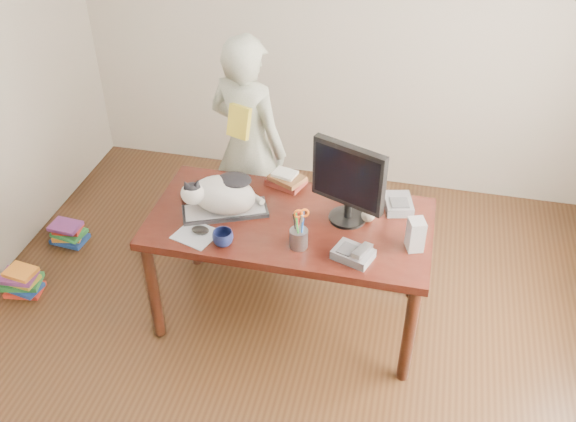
{
  "coord_description": "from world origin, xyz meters",
  "views": [
    {
      "loc": [
        0.64,
        -2.21,
        2.96
      ],
      "look_at": [
        0.0,
        0.55,
        0.85
      ],
      "focal_mm": 40.0,
      "sensor_mm": 36.0,
      "label": 1
    }
  ],
  "objects_px": {
    "cat": "(221,194)",
    "speaker": "(416,235)",
    "monitor": "(348,180)",
    "calculator": "(398,204)",
    "keyboard": "(225,211)",
    "mouse": "(200,230)",
    "person": "(248,146)",
    "phone": "(354,254)",
    "book_pile_a": "(22,282)",
    "book_pile_b": "(68,233)",
    "desk": "(293,232)",
    "baseball": "(368,215)",
    "pen_cup": "(299,236)",
    "coffee_mug": "(223,238)",
    "book_stack": "(286,179)"
  },
  "relations": [
    {
      "from": "pen_cup",
      "to": "speaker",
      "type": "distance_m",
      "value": 0.62
    },
    {
      "from": "cat",
      "to": "book_pile_b",
      "type": "xyz_separation_m",
      "value": [
        -1.33,
        0.38,
        -0.82
      ]
    },
    {
      "from": "pen_cup",
      "to": "person",
      "type": "relative_size",
      "value": 0.16
    },
    {
      "from": "mouse",
      "to": "book_stack",
      "type": "xyz_separation_m",
      "value": [
        0.35,
        0.57,
        0.01
      ]
    },
    {
      "from": "desk",
      "to": "calculator",
      "type": "bearing_deg",
      "value": 16.71
    },
    {
      "from": "cat",
      "to": "calculator",
      "type": "xyz_separation_m",
      "value": [
        0.98,
        0.28,
        -0.11
      ]
    },
    {
      "from": "speaker",
      "to": "baseball",
      "type": "relative_size",
      "value": 2.38
    },
    {
      "from": "mouse",
      "to": "coffee_mug",
      "type": "relative_size",
      "value": 1.01
    },
    {
      "from": "person",
      "to": "baseball",
      "type": "bearing_deg",
      "value": 165.38
    },
    {
      "from": "speaker",
      "to": "baseball",
      "type": "xyz_separation_m",
      "value": [
        -0.27,
        0.18,
        -0.05
      ]
    },
    {
      "from": "monitor",
      "to": "baseball",
      "type": "relative_size",
      "value": 6.31
    },
    {
      "from": "phone",
      "to": "desk",
      "type": "bearing_deg",
      "value": 160.51
    },
    {
      "from": "monitor",
      "to": "baseball",
      "type": "xyz_separation_m",
      "value": [
        0.12,
        0.02,
        -0.24
      ]
    },
    {
      "from": "keyboard",
      "to": "mouse",
      "type": "xyz_separation_m",
      "value": [
        -0.08,
        -0.21,
        0.01
      ]
    },
    {
      "from": "speaker",
      "to": "book_pile_b",
      "type": "xyz_separation_m",
      "value": [
        -2.42,
        0.44,
        -0.77
      ]
    },
    {
      "from": "calculator",
      "to": "book_pile_b",
      "type": "distance_m",
      "value": 2.41
    },
    {
      "from": "keyboard",
      "to": "baseball",
      "type": "xyz_separation_m",
      "value": [
        0.81,
        0.11,
        0.02
      ]
    },
    {
      "from": "monitor",
      "to": "book_pile_a",
      "type": "xyz_separation_m",
      "value": [
        -2.06,
        -0.27,
        -0.94
      ]
    },
    {
      "from": "mouse",
      "to": "phone",
      "type": "height_order",
      "value": "phone"
    },
    {
      "from": "cat",
      "to": "person",
      "type": "relative_size",
      "value": 0.29
    },
    {
      "from": "pen_cup",
      "to": "person",
      "type": "height_order",
      "value": "person"
    },
    {
      "from": "monitor",
      "to": "speaker",
      "type": "relative_size",
      "value": 2.65
    },
    {
      "from": "desk",
      "to": "monitor",
      "type": "xyz_separation_m",
      "value": [
        0.31,
        -0.01,
        0.42
      ]
    },
    {
      "from": "mouse",
      "to": "keyboard",
      "type": "bearing_deg",
      "value": 87.51
    },
    {
      "from": "phone",
      "to": "book_pile_b",
      "type": "bearing_deg",
      "value": -176.2
    },
    {
      "from": "cat",
      "to": "monitor",
      "type": "bearing_deg",
      "value": -15.96
    },
    {
      "from": "desk",
      "to": "coffee_mug",
      "type": "height_order",
      "value": "coffee_mug"
    },
    {
      "from": "pen_cup",
      "to": "book_stack",
      "type": "distance_m",
      "value": 0.6
    },
    {
      "from": "speaker",
      "to": "phone",
      "type": "bearing_deg",
      "value": -172.07
    },
    {
      "from": "keyboard",
      "to": "baseball",
      "type": "bearing_deg",
      "value": -15.89
    },
    {
      "from": "mouse",
      "to": "calculator",
      "type": "xyz_separation_m",
      "value": [
        1.04,
        0.48,
        0.01
      ]
    },
    {
      "from": "cat",
      "to": "calculator",
      "type": "relative_size",
      "value": 1.94
    },
    {
      "from": "desk",
      "to": "book_pile_a",
      "type": "bearing_deg",
      "value": -170.97
    },
    {
      "from": "mouse",
      "to": "book_pile_b",
      "type": "relative_size",
      "value": 0.44
    },
    {
      "from": "keyboard",
      "to": "calculator",
      "type": "relative_size",
      "value": 2.23
    },
    {
      "from": "calculator",
      "to": "keyboard",
      "type": "bearing_deg",
      "value": -177.86
    },
    {
      "from": "cat",
      "to": "speaker",
      "type": "bearing_deg",
      "value": -27.04
    },
    {
      "from": "person",
      "to": "pen_cup",
      "type": "bearing_deg",
      "value": 140.45
    },
    {
      "from": "keyboard",
      "to": "coffee_mug",
      "type": "distance_m",
      "value": 0.29
    },
    {
      "from": "desk",
      "to": "baseball",
      "type": "relative_size",
      "value": 20.69
    },
    {
      "from": "book_stack",
      "to": "phone",
      "type": "bearing_deg",
      "value": -28.01
    },
    {
      "from": "calculator",
      "to": "pen_cup",
      "type": "bearing_deg",
      "value": -149.75
    },
    {
      "from": "keyboard",
      "to": "person",
      "type": "bearing_deg",
      "value": 71.24
    },
    {
      "from": "baseball",
      "to": "calculator",
      "type": "height_order",
      "value": "baseball"
    },
    {
      "from": "desk",
      "to": "person",
      "type": "relative_size",
      "value": 1.03
    },
    {
      "from": "book_pile_a",
      "to": "monitor",
      "type": "bearing_deg",
      "value": 7.43
    },
    {
      "from": "book_pile_b",
      "to": "book_stack",
      "type": "bearing_deg",
      "value": -0.21
    },
    {
      "from": "book_pile_a",
      "to": "pen_cup",
      "type": "bearing_deg",
      "value": -0.49
    },
    {
      "from": "keyboard",
      "to": "pen_cup",
      "type": "relative_size",
      "value": 2.07
    },
    {
      "from": "calculator",
      "to": "book_pile_a",
      "type": "relative_size",
      "value": 0.86
    }
  ]
}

